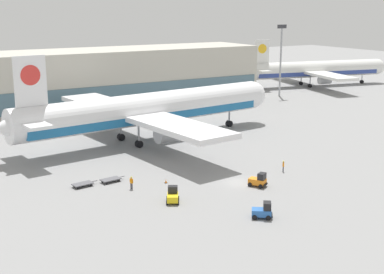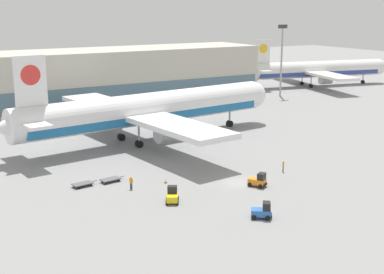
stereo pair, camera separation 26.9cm
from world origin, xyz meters
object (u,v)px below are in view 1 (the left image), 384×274
Objects in this scene: baggage_tug_mid at (259,180)px; baggage_dolly_second at (111,179)px; baggage_tug_far at (173,196)px; baggage_dolly_lead at (83,184)px; airplane_main at (145,110)px; airplane_distant at (314,70)px; light_mast at (281,54)px; ground_crew_near at (283,165)px; traffic_cone_near at (166,181)px; baggage_tug_foreground at (263,211)px; ground_crew_far at (131,182)px.

baggage_tug_mid is 0.75× the size of baggage_dolly_second.
baggage_dolly_lead is at bearing 63.79° from baggage_tug_far.
airplane_main is 84.47m from airplane_distant.
ground_crew_near is (-44.50, -54.63, -10.53)m from light_mast.
baggage_dolly_second is 7.94m from traffic_cone_near.
airplane_distant reaches higher than ground_crew_near.
baggage_tug_foreground is at bearing -123.71° from airplane_distant.
baggage_tug_foreground and baggage_tug_far have the same top height.
baggage_tug_mid is 4.84× the size of traffic_cone_near.
ground_crew_near is at bearing -123.48° from airplane_distant.
baggage_tug_foreground is 11.46m from baggage_tug_mid.
baggage_dolly_lead is at bearing 170.39° from baggage_dolly_second.
baggage_tug_mid is at bearing -43.73° from baggage_dolly_second.
baggage_tug_mid is 24.54m from baggage_dolly_lead.
baggage_tug_foreground is 0.74× the size of baggage_dolly_second.
airplane_main is 99.68× the size of traffic_cone_near.
ground_crew_far is (1.27, -4.37, 0.70)m from baggage_dolly_second.
airplane_main is at bearing -58.91° from ground_crew_far.
baggage_tug_mid is at bearing 151.43° from ground_crew_near.
baggage_tug_mid is 13.27m from baggage_tug_far.
ground_crew_far is at bearing 179.43° from traffic_cone_near.
baggage_dolly_second is at bearing -12.85° from ground_crew_far.
baggage_tug_foreground is at bearing 178.99° from ground_crew_far.
light_mast is at bearing 85.75° from baggage_tug_foreground.
airplane_distant is at bearing 23.95° from light_mast.
ground_crew_near is at bearing -129.95° from ground_crew_far.
baggage_tug_far reaches higher than traffic_cone_near.
baggage_tug_foreground is at bearing -116.86° from baggage_tug_far.
baggage_tug_foreground reaches higher than traffic_cone_near.
baggage_tug_foreground and baggage_tug_mid have the same top height.
airplane_distant is 13.11× the size of baggage_dolly_lead.
airplane_main reaches higher than traffic_cone_near.
baggage_tug_far is (-86.91, -67.06, -4.16)m from airplane_distant.
ground_crew_far is (5.40, -4.49, 0.70)m from baggage_dolly_lead.
baggage_tug_far is at bearing -111.32° from traffic_cone_near.
baggage_tug_far is 1.53× the size of ground_crew_far.
light_mast is 11.30× the size of ground_crew_near.
baggage_tug_foreground is 12.13m from baggage_tug_far.
airplane_main is at bearing 154.21° from baggage_tug_mid.
light_mast is 0.40× the size of airplane_distant.
baggage_dolly_second is at bearing 106.37° from ground_crew_near.
ground_crew_near is at bearing 79.39° from baggage_tug_foreground.
baggage_dolly_lead is 11.64m from traffic_cone_near.
baggage_tug_mid is at bearing -145.67° from ground_crew_far.
light_mast reaches higher than baggage_dolly_second.
baggage_tug_mid is 13.09m from traffic_cone_near.
baggage_tug_foreground is 17.71m from traffic_cone_near.
baggage_tug_mid is at bearing -91.88° from airplane_main.
traffic_cone_near is (-10.46, 7.85, -0.59)m from baggage_tug_mid.
airplane_distant reaches higher than ground_crew_far.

